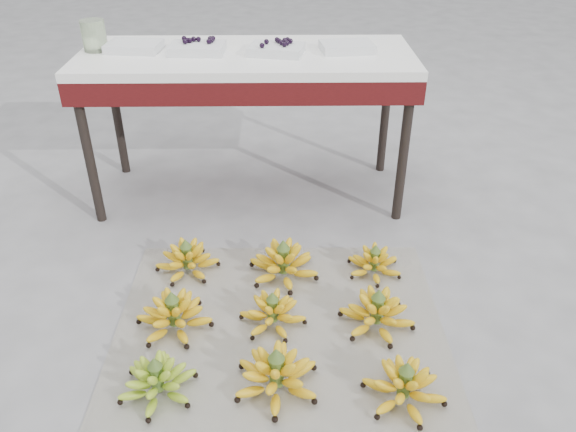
{
  "coord_description": "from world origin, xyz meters",
  "views": [
    {
      "loc": [
        0.05,
        -1.64,
        1.51
      ],
      "look_at": [
        0.07,
        0.31,
        0.29
      ],
      "focal_mm": 35.0,
      "sensor_mm": 36.0,
      "label": 1
    }
  ],
  "objects_px": {
    "bunch_back_center": "(283,263)",
    "tray_far_left": "(134,46)",
    "vendor_table": "(247,70)",
    "bunch_mid_center": "(273,313)",
    "bunch_front_right": "(404,386)",
    "tray_far_right": "(347,47)",
    "bunch_front_center": "(277,375)",
    "bunch_mid_right": "(377,313)",
    "bunch_back_left": "(187,260)",
    "tray_left": "(197,48)",
    "newspaper_mat": "(280,327)",
    "bunch_back_right": "(374,263)",
    "tray_right": "(277,49)",
    "bunch_front_left": "(157,381)",
    "bunch_mid_left": "(174,315)",
    "glass_jar": "(94,36)"
  },
  "relations": [
    {
      "from": "newspaper_mat",
      "to": "tray_far_left",
      "type": "bearing_deg",
      "value": 122.05
    },
    {
      "from": "bunch_back_right",
      "to": "tray_far_left",
      "type": "height_order",
      "value": "tray_far_left"
    },
    {
      "from": "bunch_front_right",
      "to": "tray_right",
      "type": "relative_size",
      "value": 1.22
    },
    {
      "from": "bunch_front_left",
      "to": "bunch_mid_left",
      "type": "distance_m",
      "value": 0.31
    },
    {
      "from": "bunch_mid_center",
      "to": "bunch_back_center",
      "type": "xyz_separation_m",
      "value": [
        0.04,
        0.3,
        0.01
      ]
    },
    {
      "from": "bunch_front_center",
      "to": "bunch_back_right",
      "type": "bearing_deg",
      "value": 52.91
    },
    {
      "from": "vendor_table",
      "to": "tray_far_left",
      "type": "bearing_deg",
      "value": 176.2
    },
    {
      "from": "bunch_back_right",
      "to": "vendor_table",
      "type": "relative_size",
      "value": 0.2
    },
    {
      "from": "bunch_mid_left",
      "to": "bunch_back_center",
      "type": "distance_m",
      "value": 0.52
    },
    {
      "from": "bunch_front_right",
      "to": "bunch_back_center",
      "type": "relative_size",
      "value": 0.87
    },
    {
      "from": "bunch_front_right",
      "to": "bunch_front_center",
      "type": "bearing_deg",
      "value": -168.77
    },
    {
      "from": "bunch_back_left",
      "to": "vendor_table",
      "type": "height_order",
      "value": "vendor_table"
    },
    {
      "from": "bunch_front_center",
      "to": "bunch_back_right",
      "type": "xyz_separation_m",
      "value": [
        0.42,
        0.63,
        -0.01
      ]
    },
    {
      "from": "bunch_front_center",
      "to": "tray_far_left",
      "type": "distance_m",
      "value": 1.7
    },
    {
      "from": "newspaper_mat",
      "to": "bunch_back_center",
      "type": "distance_m",
      "value": 0.33
    },
    {
      "from": "bunch_mid_center",
      "to": "bunch_mid_right",
      "type": "height_order",
      "value": "bunch_mid_right"
    },
    {
      "from": "tray_right",
      "to": "tray_far_right",
      "type": "relative_size",
      "value": 1.06
    },
    {
      "from": "newspaper_mat",
      "to": "glass_jar",
      "type": "relative_size",
      "value": 8.83
    },
    {
      "from": "newspaper_mat",
      "to": "bunch_front_center",
      "type": "bearing_deg",
      "value": -92.08
    },
    {
      "from": "bunch_front_left",
      "to": "tray_far_left",
      "type": "distance_m",
      "value": 1.6
    },
    {
      "from": "bunch_back_right",
      "to": "tray_far_left",
      "type": "relative_size",
      "value": 1.17
    },
    {
      "from": "tray_right",
      "to": "glass_jar",
      "type": "xyz_separation_m",
      "value": [
        -0.86,
        0.06,
        0.05
      ]
    },
    {
      "from": "tray_far_left",
      "to": "glass_jar",
      "type": "bearing_deg",
      "value": 179.6
    },
    {
      "from": "bunch_front_right",
      "to": "bunch_back_right",
      "type": "xyz_separation_m",
      "value": [
        0.0,
        0.68,
        -0.01
      ]
    },
    {
      "from": "bunch_mid_center",
      "to": "bunch_back_right",
      "type": "height_order",
      "value": "bunch_mid_center"
    },
    {
      "from": "bunch_back_center",
      "to": "tray_far_left",
      "type": "height_order",
      "value": "tray_far_left"
    },
    {
      "from": "vendor_table",
      "to": "tray_far_right",
      "type": "xyz_separation_m",
      "value": [
        0.48,
        0.01,
        0.11
      ]
    },
    {
      "from": "bunch_front_left",
      "to": "tray_far_left",
      "type": "bearing_deg",
      "value": 90.21
    },
    {
      "from": "bunch_back_right",
      "to": "vendor_table",
      "type": "height_order",
      "value": "vendor_table"
    },
    {
      "from": "bunch_back_right",
      "to": "vendor_table",
      "type": "xyz_separation_m",
      "value": [
        -0.56,
        0.72,
        0.62
      ]
    },
    {
      "from": "bunch_front_left",
      "to": "bunch_back_left",
      "type": "height_order",
      "value": "bunch_back_left"
    },
    {
      "from": "newspaper_mat",
      "to": "vendor_table",
      "type": "height_order",
      "value": "vendor_table"
    },
    {
      "from": "newspaper_mat",
      "to": "bunch_front_left",
      "type": "height_order",
      "value": "bunch_front_left"
    },
    {
      "from": "tray_left",
      "to": "bunch_mid_left",
      "type": "bearing_deg",
      "value": -91.06
    },
    {
      "from": "newspaper_mat",
      "to": "bunch_back_right",
      "type": "height_order",
      "value": "bunch_back_right"
    },
    {
      "from": "bunch_front_left",
      "to": "bunch_back_center",
      "type": "relative_size",
      "value": 0.78
    },
    {
      "from": "bunch_back_center",
      "to": "bunch_mid_left",
      "type": "bearing_deg",
      "value": -119.53
    },
    {
      "from": "bunch_front_center",
      "to": "tray_right",
      "type": "relative_size",
      "value": 1.12
    },
    {
      "from": "bunch_mid_center",
      "to": "tray_far_left",
      "type": "xyz_separation_m",
      "value": [
        -0.66,
        1.07,
        0.72
      ]
    },
    {
      "from": "tray_left",
      "to": "tray_right",
      "type": "bearing_deg",
      "value": -3.64
    },
    {
      "from": "bunch_front_center",
      "to": "bunch_mid_right",
      "type": "height_order",
      "value": "bunch_front_center"
    },
    {
      "from": "bunch_back_left",
      "to": "tray_right",
      "type": "distance_m",
      "value": 1.06
    },
    {
      "from": "bunch_back_left",
      "to": "tray_left",
      "type": "distance_m",
      "value": 1.0
    },
    {
      "from": "newspaper_mat",
      "to": "bunch_front_center",
      "type": "relative_size",
      "value": 3.98
    },
    {
      "from": "tray_right",
      "to": "bunch_front_right",
      "type": "bearing_deg",
      "value": -73.25
    },
    {
      "from": "bunch_back_left",
      "to": "tray_right",
      "type": "height_order",
      "value": "tray_right"
    },
    {
      "from": "bunch_front_center",
      "to": "bunch_back_center",
      "type": "relative_size",
      "value": 0.8
    },
    {
      "from": "bunch_front_right",
      "to": "tray_far_right",
      "type": "height_order",
      "value": "tray_far_right"
    },
    {
      "from": "tray_far_left",
      "to": "bunch_back_center",
      "type": "bearing_deg",
      "value": -47.8
    },
    {
      "from": "tray_left",
      "to": "bunch_front_right",
      "type": "bearing_deg",
      "value": -60.66
    }
  ]
}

